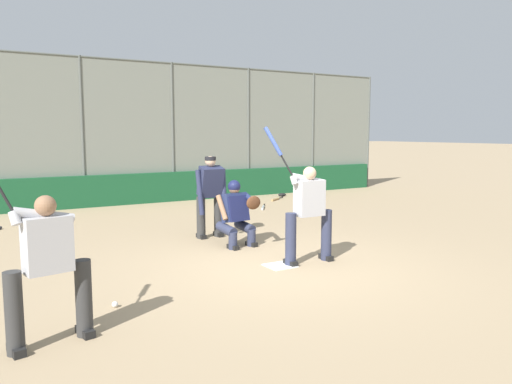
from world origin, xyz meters
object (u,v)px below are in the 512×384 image
at_px(catcher_behind_plate, 237,212).
at_px(batter_on_deck, 47,265).
at_px(umpire_home, 210,194).
at_px(spare_bat_near_backstop, 263,207).
at_px(baseball_loose, 115,304).
at_px(batter_at_plate, 308,211).
at_px(fielding_glove_on_dirt, 282,195).
at_px(spare_bat_by_padding, 276,199).

xyz_separation_m(catcher_behind_plate, batter_on_deck, (3.60, 2.84, 0.18)).
xyz_separation_m(umpire_home, spare_bat_near_backstop, (-2.85, -2.72, -0.83)).
bearing_deg(spare_bat_near_backstop, batter_on_deck, -9.42).
distance_m(catcher_behind_plate, batter_on_deck, 4.59).
relative_size(umpire_home, baseball_loose, 21.79).
xyz_separation_m(batter_at_plate, fielding_glove_on_dirt, (-4.21, -7.15, -0.79)).
distance_m(batter_on_deck, spare_bat_by_padding, 10.82).
relative_size(spare_bat_near_backstop, spare_bat_by_padding, 1.06).
relative_size(batter_on_deck, fielding_glove_on_dirt, 7.24).
relative_size(catcher_behind_plate, baseball_loose, 16.33).
xyz_separation_m(spare_bat_near_backstop, baseball_loose, (5.53, 5.74, 0.00)).
bearing_deg(baseball_loose, batter_on_deck, 41.61).
distance_m(catcher_behind_plate, baseball_loose, 3.54).
bearing_deg(baseball_loose, umpire_home, -131.59).
bearing_deg(batter_on_deck, spare_bat_by_padding, -144.91).
relative_size(fielding_glove_on_dirt, baseball_loose, 3.83).
bearing_deg(fielding_glove_on_dirt, spare_bat_by_padding, 45.76).
xyz_separation_m(catcher_behind_plate, spare_bat_by_padding, (-3.97, -4.86, -0.59)).
bearing_deg(baseball_loose, spare_bat_near_backstop, -133.95).
bearing_deg(batter_at_plate, spare_bat_near_backstop, -112.55).
xyz_separation_m(umpire_home, fielding_glove_on_dirt, (-4.74, -4.64, -0.81)).
height_order(umpire_home, spare_bat_by_padding, umpire_home).
height_order(batter_at_plate, catcher_behind_plate, batter_at_plate).
bearing_deg(umpire_home, batter_on_deck, 46.80).
xyz_separation_m(batter_on_deck, fielding_glove_on_dirt, (-8.24, -8.39, -0.75)).
height_order(batter_at_plate, spare_bat_near_backstop, batter_at_plate).
bearing_deg(spare_bat_by_padding, batter_on_deck, 11.26).
bearing_deg(batter_on_deck, umpire_home, -143.45).
height_order(catcher_behind_plate, batter_on_deck, batter_on_deck).
relative_size(batter_at_plate, spare_bat_near_backstop, 2.80).
distance_m(spare_bat_by_padding, baseball_loose, 9.71).
distance_m(fielding_glove_on_dirt, baseball_loose, 10.67).
bearing_deg(batter_on_deck, catcher_behind_plate, -152.12).
distance_m(umpire_home, baseball_loose, 4.12).
relative_size(spare_bat_by_padding, fielding_glove_on_dirt, 2.56).
relative_size(batter_at_plate, fielding_glove_on_dirt, 7.64).
xyz_separation_m(spare_bat_by_padding, fielding_glove_on_dirt, (-0.67, -0.69, 0.02)).
height_order(umpire_home, fielding_glove_on_dirt, umpire_home).
bearing_deg(spare_bat_by_padding, catcher_behind_plate, 16.53).
relative_size(spare_bat_near_backstop, baseball_loose, 10.45).
relative_size(umpire_home, batter_on_deck, 0.79).
height_order(catcher_behind_plate, umpire_home, umpire_home).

